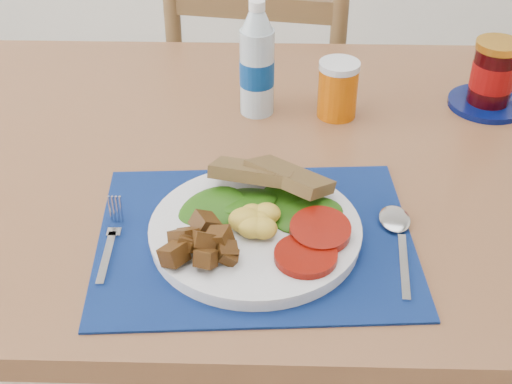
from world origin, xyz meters
TOP-DOWN VIEW (x-y plane):
  - table at (0.00, 0.20)m, footprint 1.40×0.90m
  - chair_far at (-0.05, 0.91)m, footprint 0.52×0.50m
  - placemat at (-0.04, -0.02)m, footprint 0.47×0.38m
  - breakfast_plate at (-0.05, -0.03)m, footprint 0.29×0.29m
  - fork at (-0.24, -0.04)m, footprint 0.02×0.15m
  - spoon at (0.16, -0.01)m, footprint 0.05×0.20m
  - water_bottle at (-0.05, 0.35)m, footprint 0.06×0.06m
  - juice_glass at (0.10, 0.34)m, footprint 0.07×0.07m
  - jam_on_saucer at (0.38, 0.38)m, footprint 0.14×0.14m

SIDE VIEW (x-z plane):
  - chair_far at x=-0.05m, z-range 0.00..1.23m
  - table at x=0.00m, z-range 0.29..1.04m
  - placemat at x=-0.04m, z-range 0.75..0.75m
  - fork at x=-0.24m, z-range 0.75..0.76m
  - spoon at x=0.16m, z-range 0.75..0.76m
  - breakfast_plate at x=-0.05m, z-range 0.74..0.81m
  - juice_glass at x=0.10m, z-range 0.75..0.85m
  - jam_on_saucer at x=0.38m, z-range 0.74..0.87m
  - water_bottle at x=-0.05m, z-range 0.74..0.95m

